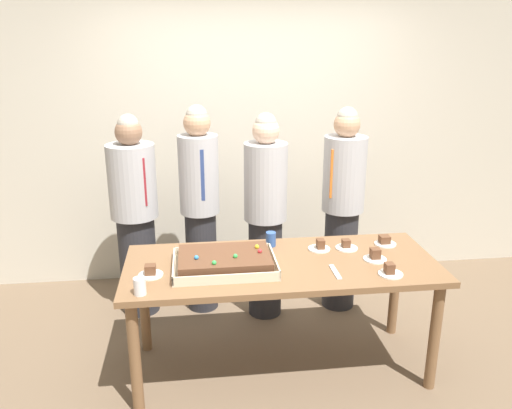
{
  "coord_description": "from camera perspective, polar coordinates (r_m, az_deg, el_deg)",
  "views": [
    {
      "loc": [
        -0.54,
        -3.02,
        2.17
      ],
      "look_at": [
        -0.15,
        0.15,
        1.13
      ],
      "focal_mm": 36.44,
      "sensor_mm": 36.0,
      "label": 1
    }
  ],
  "objects": [
    {
      "name": "plated_slice_far_right",
      "position": [
        3.29,
        14.49,
        -7.11
      ],
      "size": [
        0.15,
        0.15,
        0.07
      ],
      "color": "white",
      "rests_on": "party_table"
    },
    {
      "name": "person_striped_tie_right",
      "position": [
        4.03,
        1.02,
        -1.08
      ],
      "size": [
        0.33,
        0.33,
        1.64
      ],
      "rotation": [
        0.0,
        0.0,
        -2.01
      ],
      "color": "#28282D",
      "rests_on": "ground_plane"
    },
    {
      "name": "cake_server_utensil",
      "position": [
        3.26,
        8.69,
        -7.32
      ],
      "size": [
        0.03,
        0.2,
        0.01
      ],
      "primitive_type": "cube",
      "color": "silver",
      "rests_on": "party_table"
    },
    {
      "name": "drink_cup_nearest",
      "position": [
        3.6,
        1.64,
        -3.82
      ],
      "size": [
        0.07,
        0.07,
        0.1
      ],
      "primitive_type": "cylinder",
      "color": "#2D5199",
      "rests_on": "party_table"
    },
    {
      "name": "person_green_shirt_behind",
      "position": [
        4.14,
        -6.18,
        -0.17
      ],
      "size": [
        0.31,
        0.31,
        1.69
      ],
      "rotation": [
        0.0,
        0.0,
        -1.43
      ],
      "color": "#28282D",
      "rests_on": "ground_plane"
    },
    {
      "name": "party_table",
      "position": [
        3.4,
        2.81,
        -7.76
      ],
      "size": [
        2.01,
        0.82,
        0.78
      ],
      "color": "brown",
      "rests_on": "ground_plane"
    },
    {
      "name": "plated_slice_center_front",
      "position": [
        3.74,
        13.96,
        -3.96
      ],
      "size": [
        0.15,
        0.15,
        0.06
      ],
      "color": "white",
      "rests_on": "party_table"
    },
    {
      "name": "plated_slice_near_left",
      "position": [
        3.57,
        7.01,
        -4.59
      ],
      "size": [
        0.15,
        0.15,
        0.07
      ],
      "color": "white",
      "rests_on": "party_table"
    },
    {
      "name": "drink_cup_middle",
      "position": [
        3.02,
        -12.64,
        -8.75
      ],
      "size": [
        0.07,
        0.07,
        0.1
      ],
      "primitive_type": "cylinder",
      "color": "white",
      "rests_on": "party_table"
    },
    {
      "name": "plated_slice_center_back",
      "position": [
        3.62,
        9.89,
        -4.52
      ],
      "size": [
        0.15,
        0.15,
        0.06
      ],
      "color": "white",
      "rests_on": "party_table"
    },
    {
      "name": "sheet_cake",
      "position": [
        3.27,
        -3.47,
        -6.26
      ],
      "size": [
        0.64,
        0.46,
        0.12
      ],
      "color": "beige",
      "rests_on": "party_table"
    },
    {
      "name": "person_back_corner",
      "position": [
        4.19,
        -13.16,
        -1.12
      ],
      "size": [
        0.37,
        0.37,
        1.62
      ],
      "rotation": [
        0.0,
        0.0,
        -0.98
      ],
      "color": "#28282D",
      "rests_on": "ground_plane"
    },
    {
      "name": "ground_plane",
      "position": [
        3.76,
        2.64,
        -17.31
      ],
      "size": [
        12.0,
        12.0,
        0.0
      ],
      "primitive_type": "plane",
      "color": "brown"
    },
    {
      "name": "plated_slice_far_left",
      "position": [
        3.48,
        12.94,
        -5.55
      ],
      "size": [
        0.15,
        0.15,
        0.08
      ],
      "color": "white",
      "rests_on": "party_table"
    },
    {
      "name": "person_serving_front",
      "position": [
        4.21,
        9.48,
        -0.31
      ],
      "size": [
        0.33,
        0.33,
        1.67
      ],
      "rotation": [
        0.0,
        0.0,
        -2.44
      ],
      "color": "#28282D",
      "rests_on": "ground_plane"
    },
    {
      "name": "plated_slice_near_right",
      "position": [
        3.24,
        -11.5,
        -7.29
      ],
      "size": [
        0.15,
        0.15,
        0.07
      ],
      "color": "white",
      "rests_on": "party_table"
    },
    {
      "name": "interior_back_panel",
      "position": [
        4.7,
        -0.39,
        9.8
      ],
      "size": [
        8.0,
        0.12,
        3.0
      ],
      "primitive_type": "cube",
      "color": "beige",
      "rests_on": "ground_plane"
    }
  ]
}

